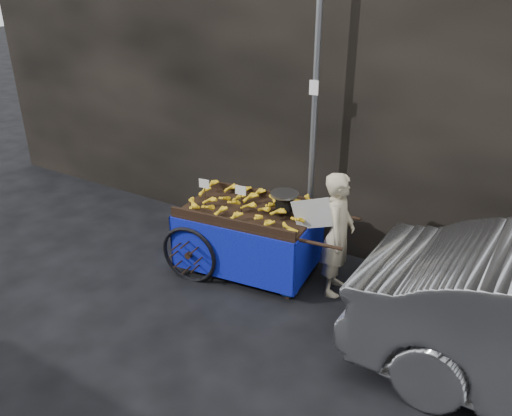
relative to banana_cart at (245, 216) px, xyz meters
The scene contains 6 objects.
ground 0.98m from the banana_cart, 63.15° to the right, with size 80.00×80.00×0.00m, color black.
building_wall 2.78m from the banana_cart, 72.71° to the left, with size 13.50×2.00×5.00m.
street_pole 1.55m from the banana_cart, 54.76° to the left, with size 0.12×0.10×4.00m.
banana_cart is the anchor object (origin of this frame).
vendor 1.26m from the banana_cart, ahead, with size 0.82×0.65×1.59m.
plastic_bag 1.09m from the banana_cart, 19.06° to the right, with size 0.30×0.24×0.27m, color blue.
Camera 1 is at (3.02, -4.42, 3.61)m, focal length 35.00 mm.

